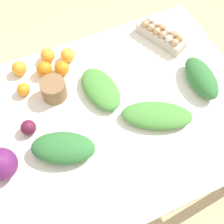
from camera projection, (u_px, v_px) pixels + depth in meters
ground_plane at (112, 164)px, 2.14m from camera, size 8.00×8.00×0.00m
dining_table at (112, 121)px, 1.60m from camera, size 1.42×1.05×0.71m
cabbage_purple at (1, 164)px, 1.32m from camera, size 0.14×0.14×0.14m
egg_carton at (162, 34)px, 1.73m from camera, size 0.21×0.31×0.09m
paper_bag at (54, 89)px, 1.54m from camera, size 0.13×0.13×0.10m
greens_bunch_chard at (101, 89)px, 1.56m from camera, size 0.19×0.30×0.07m
greens_bunch_kale at (63, 148)px, 1.39m from camera, size 0.33×0.27×0.09m
greens_bunch_scallion at (157, 115)px, 1.49m from camera, size 0.37×0.29×0.07m
greens_bunch_dandelion at (201, 78)px, 1.58m from camera, size 0.15×0.28×0.10m
beet_root at (28, 128)px, 1.45m from camera, size 0.07×0.07×0.07m
orange_0 at (62, 68)px, 1.62m from camera, size 0.08×0.08×0.08m
orange_1 at (44, 69)px, 1.61m from camera, size 0.08×0.08×0.08m
orange_2 at (23, 90)px, 1.56m from camera, size 0.07×0.07×0.07m
orange_3 at (48, 56)px, 1.66m from camera, size 0.08×0.08×0.08m
orange_4 at (68, 55)px, 1.67m from camera, size 0.08×0.08×0.08m
orange_5 at (19, 68)px, 1.62m from camera, size 0.08×0.08×0.08m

